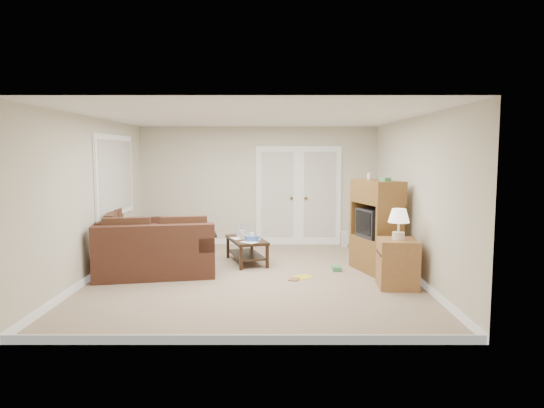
{
  "coord_description": "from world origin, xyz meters",
  "views": [
    {
      "loc": [
        0.29,
        -7.5,
        1.94
      ],
      "look_at": [
        0.29,
        0.52,
        1.1
      ],
      "focal_mm": 32.0,
      "sensor_mm": 36.0,
      "label": 1
    }
  ],
  "objects_px": {
    "coffee_table": "(247,249)",
    "tv_armoire": "(376,226)",
    "side_cabinet": "(398,259)",
    "sectional_sofa": "(141,247)"
  },
  "relations": [
    {
      "from": "sectional_sofa",
      "to": "tv_armoire",
      "type": "distance_m",
      "value": 3.99
    },
    {
      "from": "coffee_table",
      "to": "sectional_sofa",
      "type": "bearing_deg",
      "value": 172.2
    },
    {
      "from": "coffee_table",
      "to": "tv_armoire",
      "type": "height_order",
      "value": "tv_armoire"
    },
    {
      "from": "coffee_table",
      "to": "side_cabinet",
      "type": "xyz_separation_m",
      "value": [
        2.27,
        -1.6,
        0.17
      ]
    },
    {
      "from": "sectional_sofa",
      "to": "coffee_table",
      "type": "height_order",
      "value": "sectional_sofa"
    },
    {
      "from": "tv_armoire",
      "to": "sectional_sofa",
      "type": "bearing_deg",
      "value": 158.26
    },
    {
      "from": "tv_armoire",
      "to": "side_cabinet",
      "type": "relative_size",
      "value": 1.4
    },
    {
      "from": "coffee_table",
      "to": "tv_armoire",
      "type": "bearing_deg",
      "value": -33.52
    },
    {
      "from": "coffee_table",
      "to": "tv_armoire",
      "type": "xyz_separation_m",
      "value": [
        2.17,
        -0.61,
        0.52
      ]
    },
    {
      "from": "tv_armoire",
      "to": "side_cabinet",
      "type": "xyz_separation_m",
      "value": [
        0.1,
        -0.99,
        -0.34
      ]
    }
  ]
}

